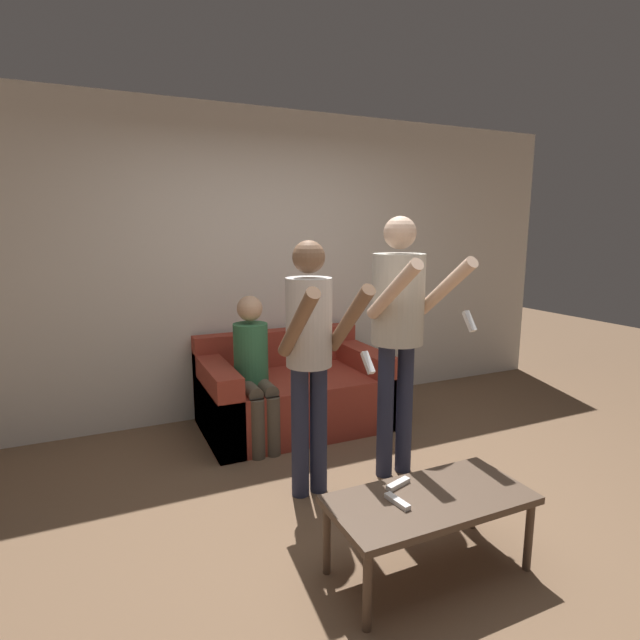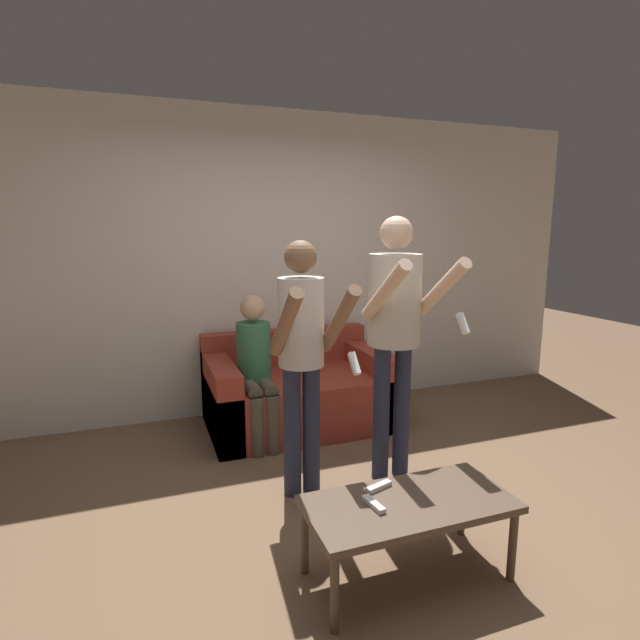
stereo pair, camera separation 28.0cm
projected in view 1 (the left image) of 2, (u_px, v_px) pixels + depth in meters
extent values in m
plane|color=brown|center=(377.00, 520.00, 2.90)|extent=(14.00, 14.00, 0.00)
cube|color=silver|center=(262.00, 265.00, 4.50)|extent=(6.40, 0.06, 2.70)
cube|color=#9E3828|center=(294.00, 401.00, 4.25)|extent=(1.51, 0.94, 0.45)
cube|color=#9E3828|center=(278.00, 347.00, 4.53)|extent=(1.51, 0.16, 0.32)
cube|color=#9E3828|center=(217.00, 402.00, 3.96)|extent=(0.20, 0.94, 0.63)
cube|color=#9E3828|center=(362.00, 381.00, 4.50)|extent=(0.20, 0.94, 0.63)
cylinder|color=#282D47|center=(300.00, 432.00, 3.11)|extent=(0.11, 0.11, 0.84)
cylinder|color=#282D47|center=(319.00, 429.00, 3.16)|extent=(0.11, 0.11, 0.84)
cylinder|color=silver|center=(309.00, 322.00, 3.01)|extent=(0.28, 0.28, 0.54)
sphere|color=brown|center=(309.00, 257.00, 2.94)|extent=(0.20, 0.20, 0.20)
cylinder|color=brown|center=(298.00, 324.00, 2.74)|extent=(0.08, 0.49, 0.46)
cylinder|color=brown|center=(349.00, 320.00, 2.87)|extent=(0.08, 0.49, 0.46)
cube|color=white|center=(368.00, 363.00, 2.71)|extent=(0.04, 0.11, 0.11)
cylinder|color=#282D47|center=(385.00, 411.00, 3.36)|extent=(0.11, 0.11, 0.92)
cylinder|color=#282D47|center=(404.00, 408.00, 3.42)|extent=(0.11, 0.11, 0.92)
cylinder|color=beige|center=(398.00, 299.00, 3.25)|extent=(0.34, 0.34, 0.59)
sphere|color=beige|center=(400.00, 233.00, 3.17)|extent=(0.21, 0.21, 0.21)
cylinder|color=beige|center=(393.00, 291.00, 2.95)|extent=(0.08, 0.51, 0.41)
cylinder|color=beige|center=(445.00, 288.00, 3.10)|extent=(0.08, 0.51, 0.41)
cube|color=white|center=(469.00, 321.00, 2.93)|extent=(0.04, 0.10, 0.12)
cylinder|color=brown|center=(257.00, 429.00, 3.65)|extent=(0.11, 0.11, 0.45)
cylinder|color=brown|center=(273.00, 426.00, 3.70)|extent=(0.11, 0.11, 0.45)
cylinder|color=brown|center=(250.00, 389.00, 3.75)|extent=(0.11, 0.32, 0.11)
cylinder|color=brown|center=(265.00, 387.00, 3.80)|extent=(0.11, 0.32, 0.11)
cylinder|color=#337047|center=(251.00, 355.00, 3.88)|extent=(0.27, 0.27, 0.50)
sphere|color=tan|center=(250.00, 308.00, 3.81)|extent=(0.20, 0.20, 0.20)
cube|color=brown|center=(430.00, 500.00, 2.40)|extent=(0.99, 0.47, 0.04)
cylinder|color=brown|center=(367.00, 592.00, 2.08)|extent=(0.04, 0.04, 0.36)
cylinder|color=brown|center=(529.00, 536.00, 2.45)|extent=(0.04, 0.04, 0.36)
cylinder|color=brown|center=(327.00, 539.00, 2.43)|extent=(0.04, 0.04, 0.36)
cylinder|color=brown|center=(473.00, 497.00, 2.80)|extent=(0.04, 0.04, 0.36)
cube|color=white|center=(397.00, 501.00, 2.34)|extent=(0.06, 0.15, 0.02)
cube|color=white|center=(398.00, 484.00, 2.50)|extent=(0.15, 0.08, 0.02)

